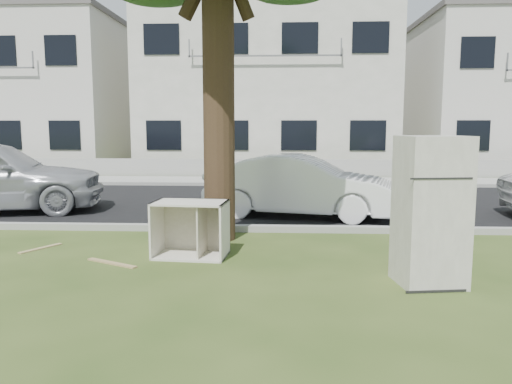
{
  "coord_description": "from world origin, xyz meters",
  "views": [
    {
      "loc": [
        0.67,
        -6.76,
        1.98
      ],
      "look_at": [
        0.3,
        0.6,
        1.0
      ],
      "focal_mm": 35.0,
      "sensor_mm": 36.0,
      "label": 1
    }
  ],
  "objects": [
    {
      "name": "ground",
      "position": [
        0.0,
        0.0,
        0.0
      ],
      "size": [
        120.0,
        120.0,
        0.0
      ],
      "primitive_type": "plane",
      "color": "#2E4318"
    },
    {
      "name": "road",
      "position": [
        0.0,
        6.0,
        0.01
      ],
      "size": [
        120.0,
        7.0,
        0.01
      ],
      "primitive_type": "cube",
      "color": "black",
      "rests_on": "ground"
    },
    {
      "name": "kerb_near",
      "position": [
        0.0,
        2.45,
        0.0
      ],
      "size": [
        120.0,
        0.18,
        0.12
      ],
      "primitive_type": "cube",
      "color": "gray",
      "rests_on": "ground"
    },
    {
      "name": "kerb_far",
      "position": [
        0.0,
        9.55,
        0.0
      ],
      "size": [
        120.0,
        0.18,
        0.12
      ],
      "primitive_type": "cube",
      "color": "gray",
      "rests_on": "ground"
    },
    {
      "name": "sidewalk",
      "position": [
        0.0,
        11.0,
        0.01
      ],
      "size": [
        120.0,
        2.8,
        0.01
      ],
      "primitive_type": "cube",
      "color": "gray",
      "rests_on": "ground"
    },
    {
      "name": "low_wall",
      "position": [
        0.0,
        12.6,
        0.35
      ],
      "size": [
        120.0,
        0.15,
        0.7
      ],
      "primitive_type": "cube",
      "color": "gray",
      "rests_on": "ground"
    },
    {
      "name": "townhouse_left",
      "position": [
        -12.0,
        17.5,
        3.52
      ],
      "size": [
        10.2,
        8.16,
        7.04
      ],
      "color": "beige",
      "rests_on": "ground"
    },
    {
      "name": "townhouse_center",
      "position": [
        0.0,
        17.5,
        3.72
      ],
      "size": [
        11.22,
        8.16,
        7.44
      ],
      "color": "silver",
      "rests_on": "ground"
    },
    {
      "name": "fridge",
      "position": [
        2.53,
        -0.56,
        0.93
      ],
      "size": [
        0.86,
        0.81,
        1.86
      ],
      "primitive_type": "cube",
      "rotation": [
        0.0,
        0.0,
        0.14
      ],
      "color": "beige",
      "rests_on": "ground"
    },
    {
      "name": "cabinet",
      "position": [
        -0.7,
        0.6,
        0.42
      ],
      "size": [
        1.14,
        0.77,
        0.85
      ],
      "primitive_type": "cube",
      "rotation": [
        0.0,
        0.0,
        -0.09
      ],
      "color": "beige",
      "rests_on": "ground"
    },
    {
      "name": "plank_b",
      "position": [
        -1.77,
        0.13,
        0.01
      ],
      "size": [
        0.85,
        0.51,
        0.02
      ],
      "primitive_type": "cube",
      "rotation": [
        0.0,
        0.0,
        -0.49
      ],
      "color": "#9E8452",
      "rests_on": "ground"
    },
    {
      "name": "plank_c",
      "position": [
        -3.22,
        0.94,
        0.01
      ],
      "size": [
        0.44,
        0.7,
        0.02
      ],
      "primitive_type": "cube",
      "rotation": [
        0.0,
        0.0,
        1.07
      ],
      "color": "tan",
      "rests_on": "ground"
    },
    {
      "name": "car_center",
      "position": [
        1.1,
        4.08,
        0.68
      ],
      "size": [
        4.32,
        2.29,
        1.35
      ],
      "primitive_type": "imported",
      "rotation": [
        0.0,
        0.0,
        1.35
      ],
      "color": "white",
      "rests_on": "ground"
    }
  ]
}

